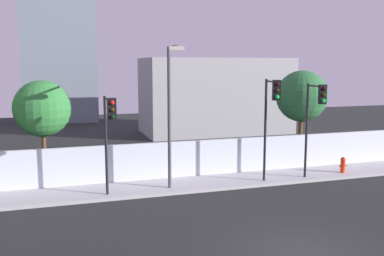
{
  "coord_description": "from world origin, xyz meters",
  "views": [
    {
      "loc": [
        -6.94,
        -10.77,
        5.7
      ],
      "look_at": [
        -1.49,
        6.5,
        3.06
      ],
      "focal_mm": 40.15,
      "sensor_mm": 36.0,
      "label": 1
    }
  ],
  "objects_px": {
    "traffic_light_left": "(315,110)",
    "roadside_tree_midright": "(302,96)",
    "traffic_light_center": "(271,109)",
    "street_lamp_curbside": "(170,105)",
    "traffic_light_right": "(109,125)",
    "roadside_tree_midleft": "(42,109)",
    "fire_hydrant": "(343,164)"
  },
  "relations": [
    {
      "from": "traffic_light_center",
      "to": "roadside_tree_midleft",
      "type": "bearing_deg",
      "value": 159.01
    },
    {
      "from": "fire_hydrant",
      "to": "roadside_tree_midright",
      "type": "xyz_separation_m",
      "value": [
        -0.8,
        2.91,
        3.36
      ]
    },
    {
      "from": "traffic_light_center",
      "to": "fire_hydrant",
      "type": "relative_size",
      "value": 6.0
    },
    {
      "from": "traffic_light_left",
      "to": "street_lamp_curbside",
      "type": "height_order",
      "value": "street_lamp_curbside"
    },
    {
      "from": "roadside_tree_midleft",
      "to": "roadside_tree_midright",
      "type": "distance_m",
      "value": 14.01
    },
    {
      "from": "street_lamp_curbside",
      "to": "roadside_tree_midleft",
      "type": "xyz_separation_m",
      "value": [
        -5.44,
        3.18,
        -0.3
      ]
    },
    {
      "from": "traffic_light_center",
      "to": "roadside_tree_midleft",
      "type": "distance_m",
      "value": 10.75
    },
    {
      "from": "traffic_light_center",
      "to": "street_lamp_curbside",
      "type": "height_order",
      "value": "street_lamp_curbside"
    },
    {
      "from": "traffic_light_center",
      "to": "traffic_light_right",
      "type": "bearing_deg",
      "value": 179.52
    },
    {
      "from": "traffic_light_left",
      "to": "traffic_light_right",
      "type": "height_order",
      "value": "traffic_light_left"
    },
    {
      "from": "street_lamp_curbside",
      "to": "traffic_light_left",
      "type": "bearing_deg",
      "value": -5.33
    },
    {
      "from": "traffic_light_left",
      "to": "street_lamp_curbside",
      "type": "relative_size",
      "value": 0.74
    },
    {
      "from": "roadside_tree_midleft",
      "to": "traffic_light_left",
      "type": "bearing_deg",
      "value": -17.2
    },
    {
      "from": "traffic_light_left",
      "to": "roadside_tree_midright",
      "type": "relative_size",
      "value": 0.86
    },
    {
      "from": "traffic_light_left",
      "to": "roadside_tree_midright",
      "type": "xyz_separation_m",
      "value": [
        1.64,
        3.83,
        0.37
      ]
    },
    {
      "from": "traffic_light_right",
      "to": "roadside_tree_midleft",
      "type": "distance_m",
      "value": 4.66
    },
    {
      "from": "traffic_light_left",
      "to": "roadside_tree_midleft",
      "type": "relative_size",
      "value": 0.93
    },
    {
      "from": "traffic_light_left",
      "to": "traffic_light_center",
      "type": "xyz_separation_m",
      "value": [
        -2.34,
        -0.02,
        0.16
      ]
    },
    {
      "from": "traffic_light_center",
      "to": "street_lamp_curbside",
      "type": "bearing_deg",
      "value": 171.75
    },
    {
      "from": "traffic_light_center",
      "to": "street_lamp_curbside",
      "type": "relative_size",
      "value": 0.77
    },
    {
      "from": "street_lamp_curbside",
      "to": "fire_hydrant",
      "type": "xyz_separation_m",
      "value": [
        9.36,
        0.28,
        -3.37
      ]
    },
    {
      "from": "street_lamp_curbside",
      "to": "roadside_tree_midright",
      "type": "distance_m",
      "value": 9.14
    },
    {
      "from": "traffic_light_right",
      "to": "street_lamp_curbside",
      "type": "relative_size",
      "value": 0.67
    },
    {
      "from": "traffic_light_left",
      "to": "roadside_tree_midright",
      "type": "bearing_deg",
      "value": 66.88
    },
    {
      "from": "fire_hydrant",
      "to": "traffic_light_center",
      "type": "bearing_deg",
      "value": -168.82
    },
    {
      "from": "roadside_tree_midleft",
      "to": "roadside_tree_midright",
      "type": "xyz_separation_m",
      "value": [
        14.01,
        -0.0,
        0.29
      ]
    },
    {
      "from": "traffic_light_left",
      "to": "roadside_tree_midleft",
      "type": "xyz_separation_m",
      "value": [
        -12.37,
        3.83,
        0.08
      ]
    },
    {
      "from": "street_lamp_curbside",
      "to": "roadside_tree_midleft",
      "type": "bearing_deg",
      "value": 149.66
    },
    {
      "from": "traffic_light_right",
      "to": "traffic_light_left",
      "type": "bearing_deg",
      "value": -0.25
    },
    {
      "from": "traffic_light_left",
      "to": "roadside_tree_midleft",
      "type": "height_order",
      "value": "roadside_tree_midleft"
    },
    {
      "from": "roadside_tree_midright",
      "to": "traffic_light_right",
      "type": "bearing_deg",
      "value": -161.5
    },
    {
      "from": "roadside_tree_midright",
      "to": "fire_hydrant",
      "type": "bearing_deg",
      "value": -74.69
    }
  ]
}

